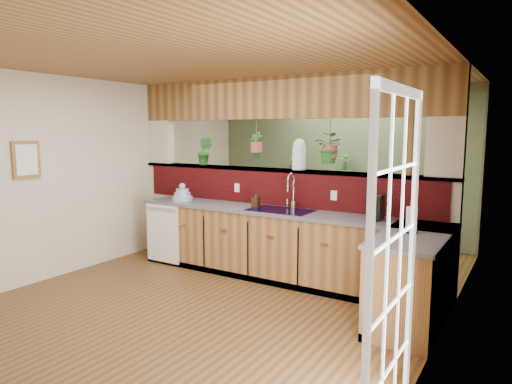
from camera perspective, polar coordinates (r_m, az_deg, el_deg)
The scene contains 27 objects.
ground at distance 5.34m, azimuth -4.57°, elevation -13.16°, with size 4.60×7.00×0.01m, color #543619.
ceiling at distance 5.04m, azimuth -4.90°, elevation 15.66°, with size 4.60×7.00×0.01m, color brown.
wall_back at distance 8.10m, azimuth 10.14°, elevation 3.34°, with size 4.60×0.02×2.60m, color beige.
wall_left at distance 6.65m, azimuth -20.91°, elevation 2.02°, with size 0.02×7.00×2.60m, color beige.
wall_right at distance 4.11m, azimuth 22.02°, elevation -1.25°, with size 0.02×7.00×2.60m, color beige.
pass_through_partition at distance 6.16m, azimuth 2.97°, elevation 1.08°, with size 4.60×0.21×2.60m.
pass_through_ledge at distance 6.15m, azimuth 2.75°, elevation 2.76°, with size 4.60×0.21×0.04m, color brown.
header_beam at distance 6.14m, azimuth 2.81°, elevation 11.67°, with size 4.60×0.15×0.55m, color brown.
sage_backwall at distance 8.08m, azimuth 10.09°, elevation 3.33°, with size 4.55×0.02×2.55m, color #526243.
countertop at distance 5.52m, azimuth 7.92°, elevation -7.61°, with size 4.14×1.52×0.90m.
dishwasher at distance 6.61m, azimuth -11.61°, elevation -5.06°, with size 0.58×0.03×0.82m.
navy_sink at distance 5.78m, azimuth 3.08°, elevation -3.06°, with size 0.82×0.50×0.18m.
french_door at distance 2.93m, azimuth 16.78°, elevation -9.50°, with size 0.06×1.02×2.16m, color white.
framed_print at distance 6.16m, azimuth -26.78°, elevation 3.62°, with size 0.04×0.35×0.45m.
faucet at distance 5.83m, azimuth 4.47°, elevation 0.31°, with size 0.20×0.21×0.47m.
dish_stack at distance 6.63m, azimuth -9.19°, elevation -0.38°, with size 0.29×0.29×0.25m.
soap_dispenser at distance 5.96m, azimuth -0.01°, elevation -0.95°, with size 0.09×0.10×0.21m, color #3C2615.
coffee_maker at distance 5.31m, azimuth 14.70°, elevation -1.97°, with size 0.15×0.25×0.28m.
paper_towel at distance 4.74m, azimuth 18.87°, elevation -3.34°, with size 0.13×0.13×0.28m.
glass_jar at distance 5.99m, azimuth 5.40°, elevation 4.72°, with size 0.18×0.18×0.40m.
ledge_plant_left at distance 6.82m, azimuth -6.43°, elevation 5.11°, with size 0.23×0.18×0.41m, color #21581E.
hanging_plant_a at distance 6.30m, azimuth 0.03°, elevation 6.96°, with size 0.20×0.16×0.46m.
hanging_plant_b at distance 5.81m, azimuth 9.29°, elevation 7.13°, with size 0.40×0.36×0.51m.
shelving_console at distance 8.02m, azimuth 8.53°, elevation -2.43°, with size 1.67×0.44×1.11m, color black.
shelf_plant_a at distance 8.17m, azimuth 4.77°, elevation 3.37°, with size 0.24×0.16×0.46m, color #21581E.
shelf_plant_b at distance 7.79m, azimuth 11.04°, elevation 3.07°, with size 0.26×0.26×0.47m, color #21581E.
floor_plant at distance 6.97m, azimuth 15.30°, elevation -4.85°, with size 0.75×0.65×0.83m, color #21581E.
Camera 1 is at (2.97, -4.01, 1.90)m, focal length 32.00 mm.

